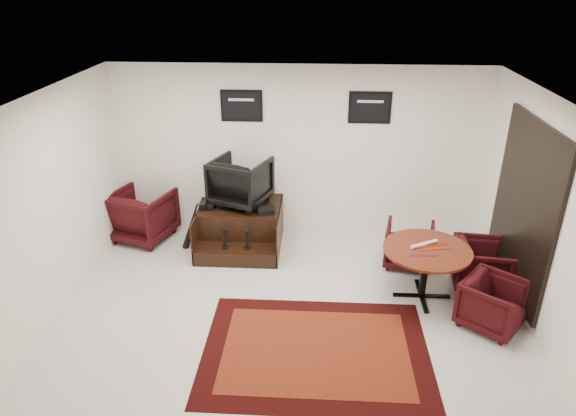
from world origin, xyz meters
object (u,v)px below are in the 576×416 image
Objects in this scene: table_chair_back at (409,243)px; table_chair_window at (482,263)px; shine_podium at (241,227)px; shine_chair at (241,179)px; meeting_table at (427,255)px; table_chair_corner at (494,302)px; armchair_side at (142,213)px.

table_chair_back is 1.07m from table_chair_window.
table_chair_back is (2.61, -0.48, 0.05)m from shine_podium.
shine_chair is at bearing -1.77° from table_chair_back.
meeting_table is 0.99m from table_chair_corner.
table_chair_back reaches higher than shine_podium.
meeting_table reaches higher than table_chair_window.
shine_chair reaches higher than table_chair_back.
shine_podium is at bearing 110.74° from shine_chair.
shine_chair is at bearing 97.19° from table_chair_corner.
shine_podium is 1.15× the size of meeting_table.
table_chair_corner is (3.43, -2.07, -0.73)m from shine_chair.
armchair_side reaches higher than shine_podium.
shine_podium is 2.66m from table_chair_back.
shine_chair reaches higher than table_chair_window.
shine_chair is 1.77m from armchair_side.
armchair_side is (-1.65, 0.12, 0.15)m from shine_podium.
meeting_table is at bearing 105.68° from table_chair_back.
shine_podium is 1.86× the size of table_chair_corner.
table_chair_back is at bearing 94.23° from meeting_table.
shine_podium is 3.02m from meeting_table.
shine_chair reaches higher than shine_podium.
armchair_side is 4.58m from meeting_table.
table_chair_back is at bearing 67.48° from table_chair_corner.
table_chair_corner is at bearing -37.80° from meeting_table.
shine_chair reaches higher than meeting_table.
armchair_side reaches higher than meeting_table.
shine_podium is at bearing 80.04° from table_chair_window.
shine_chair is 1.18× the size of table_chair_corner.
table_chair_window reaches higher than table_chair_back.
meeting_table is 1.56× the size of table_chair_window.
table_chair_corner is at bearing 169.56° from shine_chair.
meeting_table reaches higher than shine_podium.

